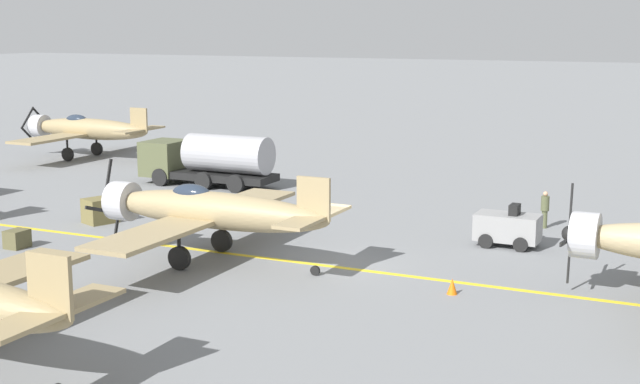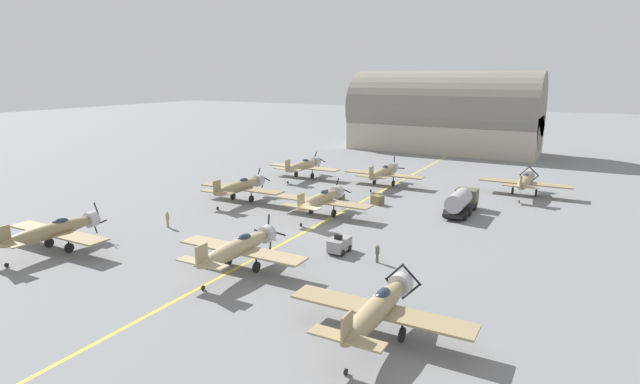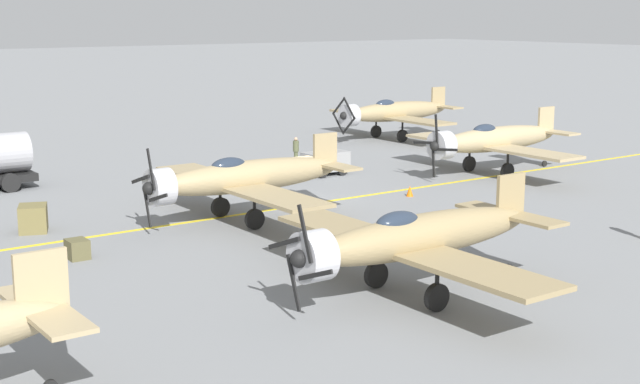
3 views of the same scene
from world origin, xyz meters
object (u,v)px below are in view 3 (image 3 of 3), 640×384
object	(u,v)px
airplane_mid_center	(243,178)
traffic_cone	(410,191)
airplane_near_right	(393,112)
ground_crew_walking	(296,150)
airplane_mid_left	(414,238)
tow_tractor	(325,161)
airplane_near_center	(493,140)
supply_crate_mid_lane	(33,218)
supply_crate_by_tanker	(77,249)

from	to	relation	value
airplane_mid_center	traffic_cone	xyz separation A→B (m)	(-0.09, -9.78, -1.74)
airplane_near_right	ground_crew_walking	bearing A→B (deg)	129.70
airplane_near_right	traffic_cone	world-z (taller)	airplane_near_right
airplane_near_right	airplane_mid_left	world-z (taller)	airplane_mid_left
airplane_near_right	tow_tractor	distance (m)	15.60
ground_crew_walking	traffic_cone	distance (m)	11.53
airplane_mid_center	airplane_near_center	world-z (taller)	airplane_near_center
tow_tractor	supply_crate_mid_lane	world-z (taller)	tow_tractor
airplane_near_right	traffic_cone	distance (m)	20.88
ground_crew_walking	supply_crate_mid_lane	xyz separation A→B (m)	(-7.71, 18.81, -0.34)
supply_crate_by_tanker	traffic_cone	world-z (taller)	supply_crate_by_tanker
airplane_near_center	supply_crate_by_tanker	world-z (taller)	airplane_near_center
tow_tractor	supply_crate_by_tanker	bearing A→B (deg)	116.11
airplane_near_right	supply_crate_mid_lane	world-z (taller)	airplane_near_right
airplane_mid_left	airplane_near_center	distance (m)	23.68
airplane_mid_center	supply_crate_mid_lane	xyz separation A→B (m)	(3.69, 8.25, -1.44)
airplane_near_right	airplane_mid_left	distance (m)	37.24
ground_crew_walking	airplane_mid_center	bearing A→B (deg)	137.20
airplane_near_right	airplane_mid_left	bearing A→B (deg)	158.06
airplane_near_center	supply_crate_mid_lane	bearing A→B (deg)	95.57
airplane_near_right	supply_crate_mid_lane	size ratio (longest dim) A/B	8.69
traffic_cone	airplane_mid_left	bearing A→B (deg)	139.05
airplane_mid_left	tow_tractor	size ratio (longest dim) A/B	4.62
airplane_near_center	traffic_cone	bearing A→B (deg)	113.25
ground_crew_walking	supply_crate_by_tanker	distance (m)	22.87
traffic_cone	supply_crate_mid_lane	bearing A→B (deg)	78.17
airplane_near_right	airplane_mid_center	bearing A→B (deg)	143.21
airplane_mid_left	ground_crew_walking	bearing A→B (deg)	-26.27
supply_crate_by_tanker	supply_crate_mid_lane	distance (m)	5.25
airplane_mid_center	airplane_near_right	xyz separation A→B (m)	(16.35, -22.54, -0.00)
ground_crew_walking	traffic_cone	bearing A→B (deg)	176.14
airplane_mid_center	supply_crate_by_tanker	bearing A→B (deg)	87.43
airplane_mid_center	traffic_cone	bearing A→B (deg)	-103.72
airplane_mid_left	airplane_near_center	world-z (taller)	airplane_near_center
airplane_near_center	tow_tractor	distance (m)	9.73
airplane_near_right	airplane_near_center	xyz separation A→B (m)	(-14.48, 4.73, 0.00)
airplane_near_right	ground_crew_walking	size ratio (longest dim) A/B	7.14
airplane_near_center	traffic_cone	world-z (taller)	airplane_near_center
supply_crate_mid_lane	ground_crew_walking	bearing A→B (deg)	-67.71
supply_crate_by_tanker	supply_crate_mid_lane	xyz separation A→B (m)	(5.24, -0.04, 0.20)
airplane_mid_center	tow_tractor	xyz separation A→B (m)	(7.34, -9.86, -1.22)
ground_crew_walking	airplane_near_center	bearing A→B (deg)	-142.75
airplane_near_center	ground_crew_walking	xyz separation A→B (m)	(9.54, 7.25, -1.09)
airplane_mid_left	tow_tractor	world-z (taller)	airplane_mid_left
tow_tractor	supply_crate_by_tanker	size ratio (longest dim) A/B	2.89
supply_crate_mid_lane	tow_tractor	bearing A→B (deg)	-78.60
airplane_near_center	supply_crate_by_tanker	size ratio (longest dim) A/B	13.36
tow_tractor	ground_crew_walking	distance (m)	4.12
ground_crew_walking	airplane_near_right	bearing A→B (deg)	-67.56
airplane_near_right	supply_crate_by_tanker	bearing A→B (deg)	137.40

